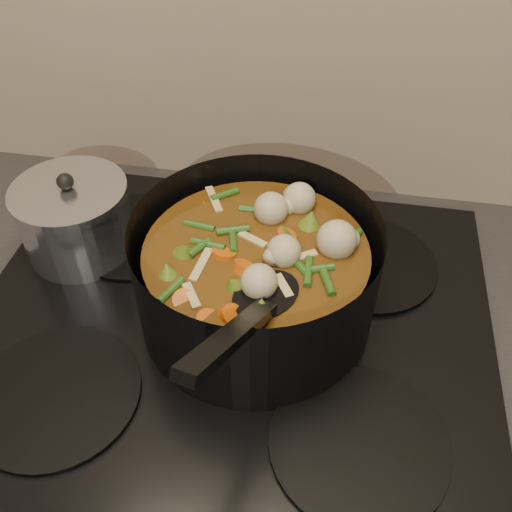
# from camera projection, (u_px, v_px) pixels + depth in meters

# --- Properties ---
(counter) EXTENTS (2.64, 0.64, 0.91)m
(counter) POSITION_uv_depth(u_px,v_px,m) (237.00, 495.00, 1.01)
(counter) COLOR brown
(counter) RESTS_ON ground
(stovetop) EXTENTS (0.62, 0.54, 0.03)m
(stovetop) POSITION_uv_depth(u_px,v_px,m) (229.00, 328.00, 0.69)
(stovetop) COLOR black
(stovetop) RESTS_ON counter
(stockpot) EXTENTS (0.36, 0.42, 0.20)m
(stockpot) POSITION_uv_depth(u_px,v_px,m) (256.00, 276.00, 0.65)
(stockpot) COLOR black
(stockpot) RESTS_ON stovetop
(saucepan) EXTENTS (0.15, 0.15, 0.12)m
(saucepan) POSITION_uv_depth(u_px,v_px,m) (76.00, 219.00, 0.74)
(saucepan) COLOR silver
(saucepan) RESTS_ON stovetop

